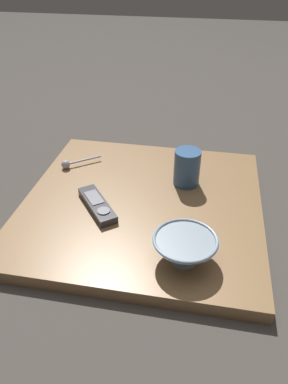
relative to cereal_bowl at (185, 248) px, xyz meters
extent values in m
plane|color=#47423D|center=(-0.13, 0.20, -0.07)|extent=(6.00, 6.00, 0.00)
cube|color=#936D47|center=(-0.13, 0.20, -0.05)|extent=(0.63, 0.63, 0.03)
cylinder|color=#8C9EAD|center=(0.00, 0.00, -0.03)|extent=(0.06, 0.06, 0.01)
cone|color=#8C9EAD|center=(0.00, 0.00, 0.00)|extent=(0.14, 0.14, 0.05)
torus|color=#8C9EAD|center=(0.00, 0.00, 0.02)|extent=(0.14, 0.14, 0.01)
cylinder|color=#33598C|center=(-0.02, 0.31, 0.02)|extent=(0.07, 0.07, 0.10)
torus|color=#33598C|center=(-0.04, 0.35, 0.02)|extent=(0.03, 0.06, 0.06)
cylinder|color=#A3A5B2|center=(-0.35, 0.36, -0.02)|extent=(0.09, 0.07, 0.01)
sphere|color=#A3A5B2|center=(-0.40, 0.32, -0.02)|extent=(0.03, 0.03, 0.03)
cube|color=#38383D|center=(-0.24, 0.15, -0.03)|extent=(0.14, 0.16, 0.02)
cylinder|color=slate|center=(-0.21, 0.11, -0.01)|extent=(0.03, 0.03, 0.00)
cube|color=slate|center=(-0.25, 0.16, -0.01)|extent=(0.07, 0.07, 0.00)
camera|label=1|loc=(0.02, -0.59, 0.55)|focal=34.42mm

